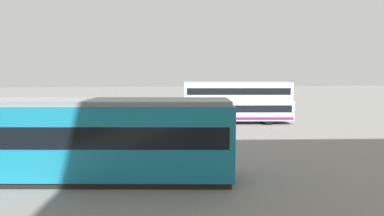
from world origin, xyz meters
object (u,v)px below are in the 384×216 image
Objects in this scene: double_decker_bus at (237,102)px; pedestrian_near_railing at (123,121)px; info_sign at (111,115)px; tram_yellow at (91,138)px.

double_decker_bus reaches higher than pedestrian_near_railing.
double_decker_bus is 4.08× the size of info_sign.
double_decker_bus is 12.33m from info_sign.
pedestrian_near_railing is 0.70× the size of info_sign.
pedestrian_near_railing is at bearing -91.47° from tram_yellow.
info_sign is at bearing -87.89° from tram_yellow.
tram_yellow is 4.95× the size of info_sign.
pedestrian_near_railing is at bearing 23.36° from double_decker_bus.
tram_yellow is at bearing 92.11° from info_sign.
tram_yellow is (10.32, 14.46, -0.13)m from double_decker_bus.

